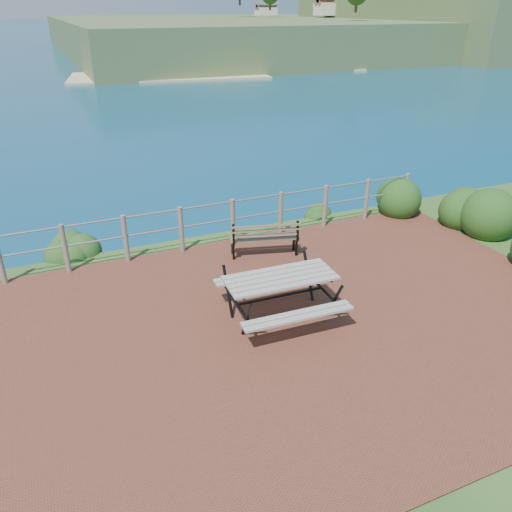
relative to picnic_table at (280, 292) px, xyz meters
The scene contains 10 objects.
ground 0.66m from the picnic_table, 40.92° to the right, with size 10.00×7.00×0.12m, color brown.
ocean 199.71m from the picnic_table, 89.90° to the left, with size 1200.00×1200.00×0.00m, color #136B73.
safety_railing 3.08m from the picnic_table, 83.74° to the left, with size 9.40×0.10×1.00m.
distant_bay 266.47m from the picnic_table, 49.40° to the left, with size 290.00×232.36×24.00m.
picnic_table is the anchor object (origin of this frame).
park_bench 2.34m from the picnic_table, 72.25° to the left, with size 1.46×0.71×0.80m.
shrub_right_front 5.70m from the picnic_table, 15.26° to the left, with size 1.27×1.27×1.80m, color #134015.
shrub_right_edge 5.85m from the picnic_table, 33.11° to the left, with size 1.08×1.08×1.54m, color #134015.
shrub_lip_west 4.92m from the picnic_table, 127.29° to the left, with size 0.83×0.83×0.60m, color #284D1D.
shrub_lip_east 4.79m from the picnic_table, 53.98° to the left, with size 0.67×0.67×0.38m, color #134015.
Camera 1 is at (-3.48, -6.02, 4.70)m, focal length 35.00 mm.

